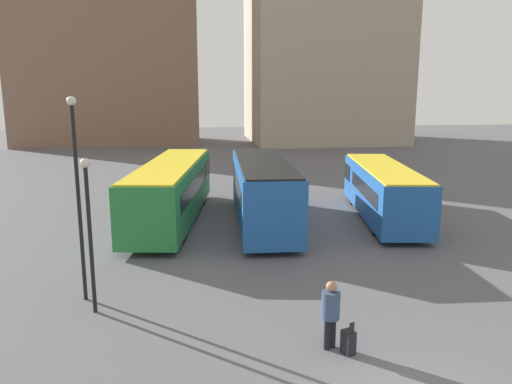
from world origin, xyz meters
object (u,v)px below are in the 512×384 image
(bus_1, at_px, (263,190))
(bus_2, at_px, (383,190))
(suitcase, at_px, (348,342))
(lamp_post_1, at_px, (78,186))
(lamp_post_0, at_px, (89,222))
(traveler, at_px, (331,309))
(bus_0, at_px, (172,189))

(bus_1, distance_m, bus_2, 6.42)
(suitcase, xyz_separation_m, lamp_post_1, (-7.36, 4.36, 3.42))
(lamp_post_0, height_order, lamp_post_1, lamp_post_1)
(bus_2, bearing_deg, suitcase, 163.87)
(traveler, distance_m, lamp_post_1, 8.46)
(bus_0, relative_size, bus_1, 1.16)
(bus_1, bearing_deg, lamp_post_0, 147.87)
(bus_1, xyz_separation_m, lamp_post_1, (-6.99, -8.33, 2.00))
(bus_0, distance_m, lamp_post_0, 10.90)
(bus_0, bearing_deg, lamp_post_0, 177.90)
(bus_2, relative_size, traveler, 5.67)
(bus_0, distance_m, traveler, 14.41)
(suitcase, distance_m, lamp_post_0, 8.06)
(bus_0, height_order, traveler, bus_0)
(traveler, relative_size, lamp_post_0, 0.39)
(bus_0, height_order, bus_2, bus_0)
(bus_1, bearing_deg, bus_0, 76.49)
(bus_1, height_order, traveler, bus_1)
(lamp_post_0, bearing_deg, suitcase, -26.00)
(lamp_post_1, bearing_deg, bus_2, 33.10)
(bus_0, bearing_deg, traveler, -153.32)
(lamp_post_0, relative_size, lamp_post_1, 0.73)
(bus_0, bearing_deg, lamp_post_1, 174.16)
(lamp_post_1, bearing_deg, traveler, -30.07)
(bus_1, xyz_separation_m, suitcase, (0.37, -12.69, -1.42))
(bus_0, bearing_deg, suitcase, -152.27)
(lamp_post_0, distance_m, lamp_post_1, 1.43)
(bus_0, xyz_separation_m, bus_1, (4.52, -1.32, 0.10))
(suitcase, bearing_deg, lamp_post_0, 42.77)
(traveler, height_order, suitcase, traveler)
(bus_1, bearing_deg, traveler, -177.35)
(bus_0, relative_size, lamp_post_1, 1.90)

